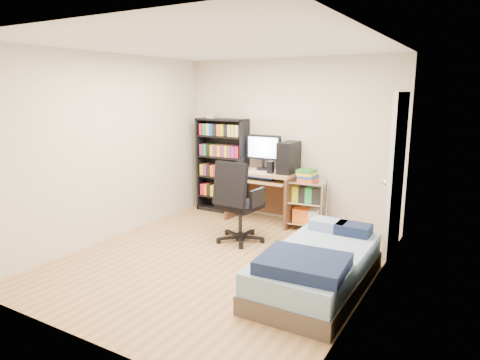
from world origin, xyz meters
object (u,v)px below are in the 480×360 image
Objects in this scene: office_chair at (238,216)px; bed at (317,268)px; media_shelf at (222,164)px; computer_desk at (271,176)px.

office_chair reaches higher than bed.
media_shelf is 3.19m from bed.
media_shelf reaches higher than office_chair.
computer_desk is 2.45m from bed.
media_shelf reaches higher than computer_desk.
media_shelf is at bearing 134.50° from office_chair.
media_shelf is 1.22× the size of computer_desk.
media_shelf is at bearing 140.57° from bed.
office_chair is 0.61× the size of bed.
computer_desk is 0.73× the size of bed.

